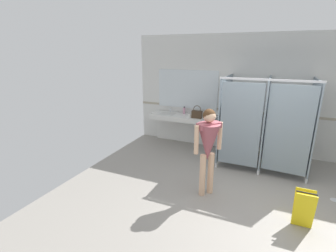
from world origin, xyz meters
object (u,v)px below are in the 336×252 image
handbag (197,114)px  paper_cup (190,115)px  person_standing (208,142)px  soap_dispenser (184,111)px  wet_floor_sign (304,209)px

handbag → paper_cup: handbag is taller
person_standing → soap_dispenser: size_ratio=7.80×
handbag → wet_floor_sign: 3.46m
soap_dispenser → wet_floor_sign: bearing=-43.1°
soap_dispenser → wet_floor_sign: (2.89, -2.70, -0.64)m
wet_floor_sign → paper_cup: bearing=137.3°
person_standing → paper_cup: bearing=116.5°
soap_dispenser → person_standing: bearing=-61.2°
person_standing → handbag: person_standing is taller
person_standing → handbag: bearing=112.1°
soap_dispenser → wet_floor_sign: 4.01m
person_standing → wet_floor_sign: size_ratio=2.75×
handbag → soap_dispenser: 0.57m
person_standing → wet_floor_sign: bearing=-10.8°
paper_cup → wet_floor_sign: size_ratio=0.14×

